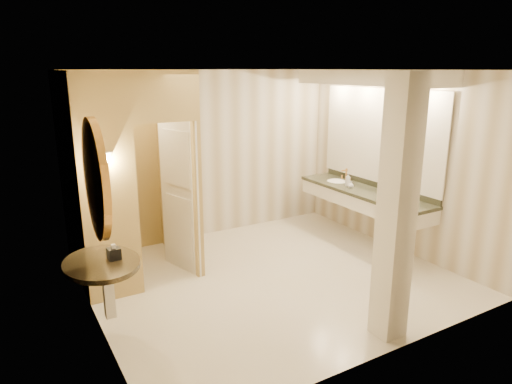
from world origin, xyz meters
TOP-DOWN VIEW (x-y plane):
  - floor at (0.00, 0.00)m, footprint 4.50×4.50m
  - ceiling at (0.00, 0.00)m, footprint 4.50×4.50m
  - wall_back at (0.00, 2.00)m, footprint 4.50×0.02m
  - wall_front at (0.00, -2.00)m, footprint 4.50×0.02m
  - wall_left at (-2.25, 0.00)m, footprint 0.02×4.00m
  - wall_right at (2.25, 0.00)m, footprint 0.02×4.00m
  - toilet_closet at (-1.12, 0.97)m, footprint 1.50×1.55m
  - wall_sconce at (-1.93, 0.43)m, footprint 0.14×0.14m
  - vanity at (1.98, 0.38)m, footprint 0.75×2.63m
  - console_shelf at (-2.21, -0.37)m, footprint 0.92×0.92m
  - pillar at (0.35, -1.74)m, footprint 0.28×0.28m
  - tissue_box at (-2.11, -0.38)m, footprint 0.13×0.13m
  - toilet at (-1.94, 1.33)m, footprint 0.46×0.75m
  - soap_bottle_a at (1.92, 0.75)m, footprint 0.07×0.07m
  - soap_bottle_b at (1.83, 0.56)m, footprint 0.12×0.12m
  - soap_bottle_c at (1.88, 0.69)m, footprint 0.09×0.09m

SIDE VIEW (x-z plane):
  - floor at x=0.00m, z-range 0.00..0.00m
  - toilet at x=-1.94m, z-range 0.00..0.73m
  - soap_bottle_b at x=1.83m, z-range 0.88..0.99m
  - tissue_box at x=-2.11m, z-range 0.88..0.99m
  - soap_bottle_a at x=1.92m, z-range 0.88..1.00m
  - soap_bottle_c at x=1.88m, z-range 0.88..1.09m
  - console_shelf at x=-2.21m, z-range 0.38..2.29m
  - wall_back at x=0.00m, z-range 0.00..2.70m
  - wall_front at x=0.00m, z-range 0.00..2.70m
  - wall_left at x=-2.25m, z-range 0.00..2.70m
  - wall_right at x=2.25m, z-range 0.00..2.70m
  - pillar at x=0.35m, z-range 0.00..2.70m
  - toilet_closet at x=-1.12m, z-range 0.04..2.74m
  - vanity at x=1.98m, z-range 0.58..2.67m
  - wall_sconce at x=-1.93m, z-range 1.52..1.94m
  - ceiling at x=0.00m, z-range 2.70..2.70m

